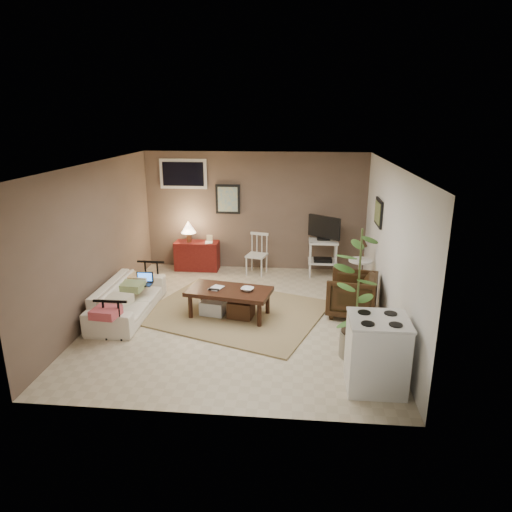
# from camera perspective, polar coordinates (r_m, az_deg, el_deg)

# --- Properties ---
(floor) EXTENTS (5.00, 5.00, 0.00)m
(floor) POSITION_cam_1_polar(r_m,az_deg,el_deg) (7.35, -2.03, -7.59)
(floor) COLOR #C1B293
(floor) RESTS_ON ground
(art_back) EXTENTS (0.50, 0.03, 0.60)m
(art_back) POSITION_cam_1_polar(r_m,az_deg,el_deg) (9.35, -3.54, 7.10)
(art_back) COLOR black
(art_right) EXTENTS (0.03, 0.60, 0.45)m
(art_right) POSITION_cam_1_polar(r_m,az_deg,el_deg) (7.94, 15.08, 5.26)
(art_right) COLOR black
(window) EXTENTS (0.96, 0.03, 0.60)m
(window) POSITION_cam_1_polar(r_m,az_deg,el_deg) (9.45, -9.08, 10.10)
(window) COLOR silver
(rug) EXTENTS (3.28, 2.95, 0.03)m
(rug) POSITION_cam_1_polar(r_m,az_deg,el_deg) (7.51, -2.74, -6.94)
(rug) COLOR #9A8059
(rug) RESTS_ON floor
(coffee_table) EXTENTS (1.39, 0.89, 0.49)m
(coffee_table) POSITION_cam_1_polar(r_m,az_deg,el_deg) (7.25, -3.42, -5.60)
(coffee_table) COLOR #33160E
(coffee_table) RESTS_ON floor
(sofa) EXTENTS (0.54, 1.84, 0.72)m
(sofa) POSITION_cam_1_polar(r_m,az_deg,el_deg) (7.59, -15.77, -4.50)
(sofa) COLOR white
(sofa) RESTS_ON floor
(sofa_pillows) EXTENTS (0.35, 1.75, 0.12)m
(sofa_pillows) POSITION_cam_1_polar(r_m,az_deg,el_deg) (7.36, -16.08, -4.52)
(sofa_pillows) COLOR beige
(sofa_pillows) RESTS_ON sofa
(sofa_end_rails) EXTENTS (0.50, 1.84, 0.62)m
(sofa_end_rails) POSITION_cam_1_polar(r_m,az_deg,el_deg) (7.57, -14.99, -4.89)
(sofa_end_rails) COLOR black
(sofa_end_rails) RESTS_ON floor
(laptop) EXTENTS (0.28, 0.21, 0.19)m
(laptop) POSITION_cam_1_polar(r_m,az_deg,el_deg) (7.77, -13.80, -2.99)
(laptop) COLOR black
(laptop) RESTS_ON sofa
(red_console) EXTENTS (0.89, 0.40, 1.03)m
(red_console) POSITION_cam_1_polar(r_m,az_deg,el_deg) (9.51, -7.47, 0.39)
(red_console) COLOR maroon
(red_console) RESTS_ON floor
(spindle_chair) EXTENTS (0.45, 0.45, 0.82)m
(spindle_chair) POSITION_cam_1_polar(r_m,az_deg,el_deg) (9.16, 0.11, 0.09)
(spindle_chair) COLOR silver
(spindle_chair) RESTS_ON floor
(tv_stand) EXTENTS (0.60, 0.48, 1.21)m
(tv_stand) POSITION_cam_1_polar(r_m,az_deg,el_deg) (9.10, 8.41, 1.44)
(tv_stand) COLOR silver
(tv_stand) RESTS_ON floor
(side_table) EXTENTS (0.41, 0.41, 1.09)m
(side_table) POSITION_cam_1_polar(r_m,az_deg,el_deg) (8.18, 12.93, -0.34)
(side_table) COLOR silver
(side_table) RESTS_ON floor
(armchair) EXTENTS (0.82, 0.86, 0.75)m
(armchair) POSITION_cam_1_polar(r_m,az_deg,el_deg) (7.44, 11.89, -4.50)
(armchair) COLOR black
(armchair) RESTS_ON floor
(potted_plant) EXTENTS (0.44, 0.44, 1.78)m
(potted_plant) POSITION_cam_1_polar(r_m,az_deg,el_deg) (5.98, 12.65, -4.16)
(potted_plant) COLOR gray
(potted_plant) RESTS_ON floor
(stove) EXTENTS (0.68, 0.63, 0.89)m
(stove) POSITION_cam_1_polar(r_m,az_deg,el_deg) (5.57, 14.83, -11.67)
(stove) COLOR white
(stove) RESTS_ON floor
(bowl) EXTENTS (0.20, 0.10, 0.19)m
(bowl) POSITION_cam_1_polar(r_m,az_deg,el_deg) (7.09, -1.09, -3.62)
(bowl) COLOR #33160E
(bowl) RESTS_ON coffee_table
(book_table) EXTENTS (0.17, 0.08, 0.24)m
(book_table) POSITION_cam_1_polar(r_m,az_deg,el_deg) (7.23, -5.62, -3.07)
(book_table) COLOR #33160E
(book_table) RESTS_ON coffee_table
(book_console) EXTENTS (0.15, 0.04, 0.20)m
(book_console) POSITION_cam_1_polar(r_m,az_deg,el_deg) (9.31, -6.41, 2.23)
(book_console) COLOR #33160E
(book_console) RESTS_ON red_console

